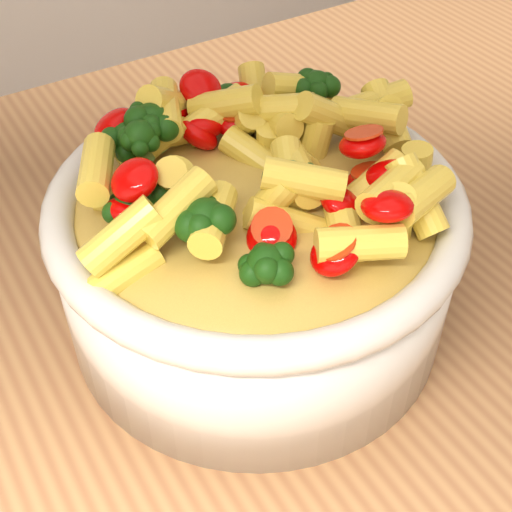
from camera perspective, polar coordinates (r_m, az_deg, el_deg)
table at (r=0.60m, az=-0.54°, el=-11.56°), size 1.20×0.80×0.90m
serving_bowl at (r=0.48m, az=-0.00°, el=0.12°), size 0.27×0.27×0.12m
pasta_salad at (r=0.44m, az=-0.00°, el=7.05°), size 0.21×0.21×0.05m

